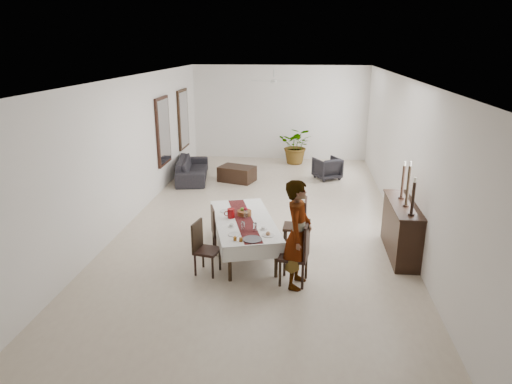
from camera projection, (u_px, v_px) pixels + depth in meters
name	position (u px, v px, depth m)	size (l,w,h in m)	color
floor	(263.00, 219.00, 10.55)	(6.00, 12.00, 0.00)	beige
ceiling	(264.00, 77.00, 9.56)	(6.00, 12.00, 0.02)	white
wall_back	(280.00, 113.00, 15.72)	(6.00, 0.02, 3.20)	white
wall_front	(205.00, 292.00, 4.38)	(6.00, 0.02, 3.20)	white
wall_left	(132.00, 149.00, 10.36)	(0.02, 12.00, 3.20)	white
wall_right	(403.00, 155.00, 9.74)	(0.02, 12.00, 3.20)	white
dining_table_top	(244.00, 221.00, 8.66)	(0.91, 2.19, 0.05)	black
table_leg_fl	(230.00, 264.00, 7.72)	(0.06, 0.06, 0.64)	black
table_leg_fr	(276.00, 260.00, 7.86)	(0.06, 0.06, 0.64)	black
table_leg_bl	(218.00, 219.00, 9.67)	(0.06, 0.06, 0.64)	black
table_leg_br	(255.00, 217.00, 9.81)	(0.06, 0.06, 0.64)	black
tablecloth_top	(244.00, 220.00, 8.65)	(1.08, 2.36, 0.01)	white
tablecloth_drape_left	(216.00, 228.00, 8.60)	(0.01, 2.36, 0.27)	white
tablecloth_drape_right	(271.00, 224.00, 8.78)	(0.01, 2.36, 0.27)	silver
tablecloth_drape_near	(254.00, 253.00, 7.59)	(1.08, 0.01, 0.27)	white
tablecloth_drape_far	(236.00, 206.00, 9.79)	(1.08, 0.01, 0.27)	silver
table_runner	(244.00, 219.00, 8.65)	(0.32, 2.29, 0.00)	maroon
red_pitcher	(231.00, 213.00, 8.71)	(0.14, 0.14, 0.18)	maroon
pitcher_handle	(227.00, 213.00, 8.70)	(0.11, 0.11, 0.02)	maroon
wine_glass_near	(255.00, 227.00, 8.09)	(0.06, 0.06, 0.16)	silver
wine_glass_mid	(243.00, 226.00, 8.14)	(0.06, 0.06, 0.16)	silver
wine_glass_far	(246.00, 215.00, 8.67)	(0.06, 0.06, 0.16)	white
teacup_right	(264.00, 228.00, 8.17)	(0.08, 0.08, 0.05)	white
saucer_right	(264.00, 229.00, 8.18)	(0.14, 0.14, 0.01)	white
teacup_left	(232.00, 225.00, 8.29)	(0.08, 0.08, 0.05)	silver
saucer_left	(232.00, 227.00, 8.30)	(0.14, 0.14, 0.01)	white
plate_near_right	(268.00, 235.00, 7.93)	(0.22, 0.22, 0.01)	white
bread_near_right	(268.00, 234.00, 7.92)	(0.08, 0.08, 0.08)	tan
plate_near_left	(234.00, 234.00, 7.96)	(0.22, 0.22, 0.01)	silver
plate_far_left	(226.00, 211.00, 9.07)	(0.22, 0.22, 0.01)	silver
serving_tray	(252.00, 239.00, 7.75)	(0.33, 0.33, 0.02)	#3D3C41
jam_jar_a	(241.00, 240.00, 7.68)	(0.06, 0.06, 0.07)	brown
jam_jar_b	(235.00, 239.00, 7.72)	(0.06, 0.06, 0.07)	#925315
fruit_basket	(244.00, 213.00, 8.86)	(0.27, 0.27, 0.09)	brown
fruit_red	(246.00, 209.00, 8.86)	(0.08, 0.08, 0.08)	#A61025
fruit_green	(242.00, 209.00, 8.85)	(0.07, 0.07, 0.07)	#5B8C2A
chair_right_near_seat	(294.00, 256.00, 7.63)	(0.46, 0.46, 0.05)	black
chair_right_near_leg_fl	(303.00, 277.00, 7.49)	(0.05, 0.05, 0.46)	black
chair_right_near_leg_fr	(306.00, 266.00, 7.83)	(0.05, 0.05, 0.46)	black
chair_right_near_leg_bl	(280.00, 274.00, 7.58)	(0.05, 0.05, 0.46)	black
chair_right_near_leg_br	(285.00, 264.00, 7.93)	(0.05, 0.05, 0.46)	black
chair_right_near_back	(307.00, 240.00, 7.48)	(0.46, 0.04, 0.59)	black
chair_right_far_seat	(295.00, 227.00, 8.92)	(0.44, 0.44, 0.05)	black
chair_right_far_leg_fl	(303.00, 242.00, 8.80)	(0.04, 0.04, 0.43)	black
chair_right_far_leg_fr	(304.00, 235.00, 9.14)	(0.04, 0.04, 0.43)	black
chair_right_far_leg_bl	(284.00, 241.00, 8.86)	(0.04, 0.04, 0.43)	black
chair_right_far_leg_br	(286.00, 234.00, 9.19)	(0.04, 0.04, 0.43)	black
chair_right_far_back	(305.00, 213.00, 8.80)	(0.44, 0.04, 0.56)	black
chair_left_near_seat	(207.00, 251.00, 7.97)	(0.40, 0.40, 0.05)	black
chair_left_near_leg_fl	(203.00, 257.00, 8.24)	(0.04, 0.04, 0.40)	black
chair_left_near_leg_fr	(195.00, 265.00, 7.94)	(0.04, 0.04, 0.40)	black
chair_left_near_leg_bl	(220.00, 260.00, 8.14)	(0.04, 0.04, 0.40)	black
chair_left_near_leg_br	(213.00, 268.00, 7.84)	(0.04, 0.04, 0.40)	black
chair_left_near_back	(197.00, 235.00, 7.94)	(0.40, 0.04, 0.51)	black
chair_left_far_seat	(222.00, 232.00, 8.80)	(0.39, 0.39, 0.04)	black
chair_left_far_leg_fl	(214.00, 240.00, 8.99)	(0.04, 0.04, 0.39)	black
chair_left_far_leg_fr	(216.00, 246.00, 8.69)	(0.04, 0.04, 0.39)	black
chair_left_far_leg_bl	(229.00, 238.00, 9.05)	(0.04, 0.04, 0.39)	black
chair_left_far_leg_br	(232.00, 245.00, 8.75)	(0.04, 0.04, 0.39)	black
chair_left_far_back	(213.00, 220.00, 8.69)	(0.39, 0.04, 0.50)	black
woman	(298.00, 234.00, 7.41)	(0.67, 0.44, 1.84)	gray
sideboard_body	(401.00, 230.00, 8.66)	(0.45, 1.68, 1.01)	black
sideboard_top	(404.00, 204.00, 8.50)	(0.49, 1.75, 0.03)	black
candlestick_near_base	(411.00, 214.00, 7.90)	(0.11, 0.11, 0.03)	black
candlestick_near_shaft	(413.00, 198.00, 7.81)	(0.06, 0.06, 0.56)	black
candlestick_near_candle	(415.00, 180.00, 7.71)	(0.04, 0.04, 0.09)	white
candlestick_mid_base	(406.00, 206.00, 8.33)	(0.11, 0.11, 0.03)	black
candlestick_mid_shaft	(408.00, 186.00, 8.21)	(0.06, 0.06, 0.73)	black
candlestick_mid_candle	(410.00, 164.00, 8.08)	(0.04, 0.04, 0.09)	silver
candlestick_far_base	(401.00, 198.00, 8.75)	(0.11, 0.11, 0.03)	black
candlestick_far_shaft	(403.00, 182.00, 8.65)	(0.06, 0.06, 0.62)	black
candlestick_far_candle	(405.00, 164.00, 8.54)	(0.04, 0.04, 0.09)	#ECE8CC
sofa	(192.00, 169.00, 13.62)	(2.14, 0.84, 0.62)	#252227
armchair	(327.00, 168.00, 13.64)	(0.69, 0.71, 0.65)	#27252A
coffee_table	(237.00, 174.00, 13.43)	(1.00, 0.66, 0.44)	black
potted_plant	(297.00, 145.00, 15.31)	(1.12, 0.97, 1.24)	#265622
mirror_frame_near	(163.00, 131.00, 12.44)	(0.06, 1.05, 1.85)	black
mirror_glass_near	(164.00, 131.00, 12.43)	(0.01, 0.90, 1.70)	silver
mirror_frame_far	(183.00, 119.00, 14.42)	(0.06, 1.05, 1.85)	black
mirror_glass_far	(184.00, 119.00, 14.42)	(0.01, 0.90, 1.70)	silver
fan_rod	(274.00, 73.00, 12.42)	(0.04, 0.04, 0.20)	silver
fan_hub	(274.00, 81.00, 12.49)	(0.16, 0.16, 0.08)	white
fan_blade_n	(275.00, 80.00, 12.82)	(0.10, 0.55, 0.01)	silver
fan_blade_s	(273.00, 82.00, 12.16)	(0.10, 0.55, 0.01)	beige
fan_blade_e	(287.00, 81.00, 12.45)	(0.55, 0.10, 0.01)	white
fan_blade_w	(261.00, 81.00, 12.52)	(0.55, 0.10, 0.01)	silver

